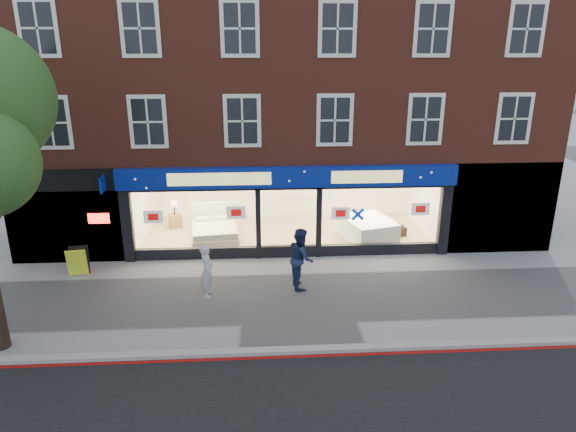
{
  "coord_description": "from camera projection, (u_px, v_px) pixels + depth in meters",
  "views": [
    {
      "loc": [
        -1.05,
        -13.68,
        7.16
      ],
      "look_at": [
        -0.06,
        2.5,
        1.7
      ],
      "focal_mm": 32.0,
      "sensor_mm": 36.0,
      "label": 1
    }
  ],
  "objects": [
    {
      "name": "pedestrian_blue",
      "position": [
        301.0,
        258.0,
        15.67
      ],
      "size": [
        0.8,
        0.98,
        1.9
      ],
      "primitive_type": "imported",
      "rotation": [
        0.0,
        0.0,
        1.66
      ],
      "color": "#172141",
      "rests_on": "ground"
    },
    {
      "name": "sofa",
      "position": [
        382.0,
        230.0,
        19.73
      ],
      "size": [
        1.93,
        1.17,
        0.53
      ],
      "primitive_type": "imported",
      "rotation": [
        0.0,
        0.0,
        3.42
      ],
      "color": "black",
      "rests_on": "showroom_floor"
    },
    {
      "name": "display_bed",
      "position": [
        214.0,
        231.0,
        19.37
      ],
      "size": [
        1.98,
        2.31,
        1.19
      ],
      "rotation": [
        0.0,
        0.0,
        0.12
      ],
      "color": "beige",
      "rests_on": "showroom_floor"
    },
    {
      "name": "ground",
      "position": [
        295.0,
        297.0,
        15.29
      ],
      "size": [
        120.0,
        120.0,
        0.0
      ],
      "primitive_type": "plane",
      "color": "gray",
      "rests_on": "ground"
    },
    {
      "name": "showroom_floor",
      "position": [
        285.0,
        233.0,
        20.24
      ],
      "size": [
        11.0,
        4.5,
        0.1
      ],
      "primitive_type": "cube",
      "color": "tan",
      "rests_on": "ground"
    },
    {
      "name": "building",
      "position": [
        282.0,
        57.0,
        19.72
      ],
      "size": [
        19.0,
        8.26,
        10.3
      ],
      "color": "brown",
      "rests_on": "ground"
    },
    {
      "name": "a_board",
      "position": [
        78.0,
        261.0,
        16.58
      ],
      "size": [
        0.68,
        0.49,
        0.96
      ],
      "primitive_type": "cube",
      "rotation": [
        0.0,
        0.0,
        0.15
      ],
      "color": "yellow",
      "rests_on": "ground"
    },
    {
      "name": "bedside_table",
      "position": [
        175.0,
        221.0,
        20.69
      ],
      "size": [
        0.59,
        0.59,
        0.55
      ],
      "primitive_type": "cube",
      "rotation": [
        0.0,
        0.0,
        0.39
      ],
      "color": "brown",
      "rests_on": "showroom_floor"
    },
    {
      "name": "kerb_stone",
      "position": [
        304.0,
        350.0,
        12.53
      ],
      "size": [
        60.0,
        0.25,
        0.12
      ],
      "primitive_type": "cube",
      "color": "gray",
      "rests_on": "ground"
    },
    {
      "name": "kerb_line",
      "position": [
        305.0,
        357.0,
        12.36
      ],
      "size": [
        60.0,
        0.1,
        0.01
      ],
      "primitive_type": "cube",
      "color": "#8C0A07",
      "rests_on": "ground"
    },
    {
      "name": "pedestrian_grey",
      "position": [
        207.0,
        271.0,
        15.12
      ],
      "size": [
        0.4,
        0.6,
        1.63
      ],
      "primitive_type": "imported",
      "rotation": [
        0.0,
        0.0,
        1.59
      ],
      "color": "#B4B6BD",
      "rests_on": "ground"
    },
    {
      "name": "mattress_stack",
      "position": [
        368.0,
        229.0,
        19.4
      ],
      "size": [
        2.08,
        2.38,
        0.8
      ],
      "rotation": [
        0.0,
        0.0,
        0.27
      ],
      "color": "white",
      "rests_on": "showroom_floor"
    }
  ]
}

